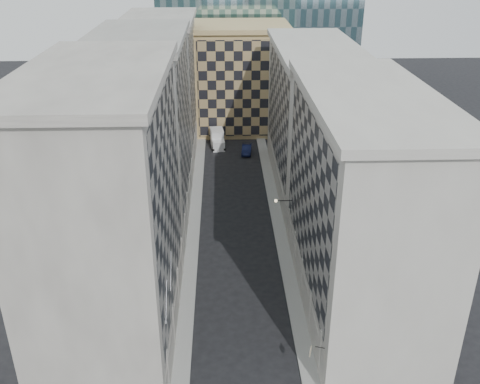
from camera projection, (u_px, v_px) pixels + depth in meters
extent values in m
cube|color=gray|center=(194.00, 225.00, 66.31)|extent=(1.50, 100.00, 0.15)
cube|color=gray|center=(278.00, 223.00, 66.65)|extent=(1.50, 100.00, 0.15)
cube|color=gray|center=(109.00, 216.00, 44.07)|extent=(10.00, 22.00, 23.00)
cube|color=gray|center=(168.00, 199.00, 43.58)|extent=(0.25, 19.36, 18.00)
cube|color=gray|center=(174.00, 312.00, 48.49)|extent=(0.45, 21.12, 3.20)
cube|color=gray|center=(92.00, 73.00, 38.98)|extent=(10.80, 22.80, 0.70)
cylinder|color=gray|center=(163.00, 373.00, 40.78)|extent=(0.90, 0.90, 4.40)
cylinder|color=gray|center=(169.00, 326.00, 45.74)|extent=(0.90, 0.90, 4.40)
cylinder|color=gray|center=(174.00, 288.00, 50.71)|extent=(0.90, 0.90, 4.40)
cylinder|color=gray|center=(178.00, 257.00, 55.67)|extent=(0.90, 0.90, 4.40)
cube|color=gray|center=(144.00, 134.00, 64.14)|extent=(10.00, 22.00, 22.00)
cube|color=gray|center=(184.00, 121.00, 63.65)|extent=(0.25, 19.36, 17.00)
cube|color=gray|center=(187.00, 203.00, 68.33)|extent=(0.45, 21.12, 3.20)
cube|color=gray|center=(136.00, 37.00, 59.25)|extent=(10.80, 22.80, 0.70)
cylinder|color=gray|center=(182.00, 231.00, 60.63)|extent=(0.90, 0.90, 4.40)
cylinder|color=gray|center=(185.00, 209.00, 65.59)|extent=(0.90, 0.90, 4.40)
cylinder|color=gray|center=(187.00, 190.00, 70.55)|extent=(0.90, 0.90, 4.40)
cylinder|color=gray|center=(189.00, 173.00, 75.51)|extent=(0.90, 0.90, 4.40)
cube|color=gray|center=(162.00, 91.00, 84.20)|extent=(10.00, 22.00, 21.00)
cube|color=gray|center=(192.00, 81.00, 83.71)|extent=(0.25, 19.36, 16.00)
cube|color=gray|center=(194.00, 143.00, 88.18)|extent=(0.45, 21.12, 3.20)
cube|color=gray|center=(157.00, 19.00, 79.53)|extent=(10.80, 22.80, 0.70)
cylinder|color=gray|center=(191.00, 159.00, 80.48)|extent=(0.90, 0.90, 4.40)
cylinder|color=gray|center=(193.00, 146.00, 85.44)|extent=(0.90, 0.90, 4.40)
cylinder|color=gray|center=(194.00, 134.00, 90.40)|extent=(0.90, 0.90, 4.40)
cylinder|color=gray|center=(195.00, 124.00, 95.36)|extent=(0.90, 0.90, 4.40)
cube|color=#A9A49B|center=(360.00, 206.00, 49.03)|extent=(10.00, 26.00, 20.00)
cube|color=gray|center=(308.00, 192.00, 48.23)|extent=(0.25, 22.88, 15.00)
cube|color=#A9A49B|center=(304.00, 283.00, 52.49)|extent=(0.45, 24.96, 3.20)
cube|color=#A9A49B|center=(372.00, 96.00, 44.58)|extent=(10.80, 26.80, 0.70)
cylinder|color=#A9A49B|center=(324.00, 352.00, 42.86)|extent=(0.90, 0.90, 4.40)
cylinder|color=#A9A49B|center=(314.00, 311.00, 47.55)|extent=(0.90, 0.90, 4.40)
cylinder|color=#A9A49B|center=(305.00, 278.00, 52.24)|extent=(0.90, 0.90, 4.40)
cylinder|color=#A9A49B|center=(298.00, 250.00, 56.93)|extent=(0.90, 0.90, 4.40)
cylinder|color=#A9A49B|center=(292.00, 226.00, 61.62)|extent=(0.90, 0.90, 4.40)
cube|color=#A9A49B|center=(313.00, 121.00, 73.60)|extent=(10.00, 28.00, 19.00)
cube|color=gray|center=(278.00, 110.00, 72.80)|extent=(0.25, 24.64, 14.00)
cube|color=#A9A49B|center=(277.00, 174.00, 76.85)|extent=(0.45, 26.88, 3.20)
cube|color=#A9A49B|center=(318.00, 48.00, 69.36)|extent=(10.80, 28.80, 0.70)
cube|color=tan|center=(241.00, 80.00, 96.99)|extent=(16.00, 14.00, 18.00)
cube|color=tan|center=(243.00, 90.00, 90.58)|extent=(15.20, 0.25, 16.50)
cube|color=tan|center=(241.00, 26.00, 92.94)|extent=(16.80, 14.80, 0.80)
cube|color=#2E2924|center=(229.00, 38.00, 107.40)|extent=(6.00, 6.00, 28.00)
cylinder|color=gray|center=(166.00, 301.00, 39.43)|extent=(0.10, 2.33, 2.33)
cylinder|color=gray|center=(171.00, 271.00, 43.04)|extent=(0.10, 2.33, 2.33)
cylinder|color=black|center=(284.00, 201.00, 58.60)|extent=(1.80, 0.08, 0.08)
sphere|color=#FFE5B2|center=(276.00, 201.00, 58.57)|extent=(0.36, 0.36, 0.36)
cube|color=silver|center=(218.00, 145.00, 89.52)|extent=(2.23, 2.39, 1.65)
cube|color=silver|center=(217.00, 137.00, 91.40)|extent=(2.43, 3.50, 2.84)
cylinder|color=black|center=(213.00, 149.00, 88.93)|extent=(0.36, 0.85, 0.83)
cylinder|color=black|center=(224.00, 149.00, 89.16)|extent=(0.36, 0.85, 0.83)
cylinder|color=black|center=(211.00, 141.00, 92.70)|extent=(0.36, 0.85, 0.83)
cylinder|color=black|center=(222.00, 140.00, 92.93)|extent=(0.36, 0.85, 0.83)
imported|color=#0F1539|center=(247.00, 149.00, 88.05)|extent=(1.92, 4.51, 1.45)
cylinder|color=black|center=(320.00, 347.00, 40.54)|extent=(0.70, 0.30, 0.06)
cube|color=tan|center=(311.00, 351.00, 40.68)|extent=(0.26, 0.62, 0.63)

